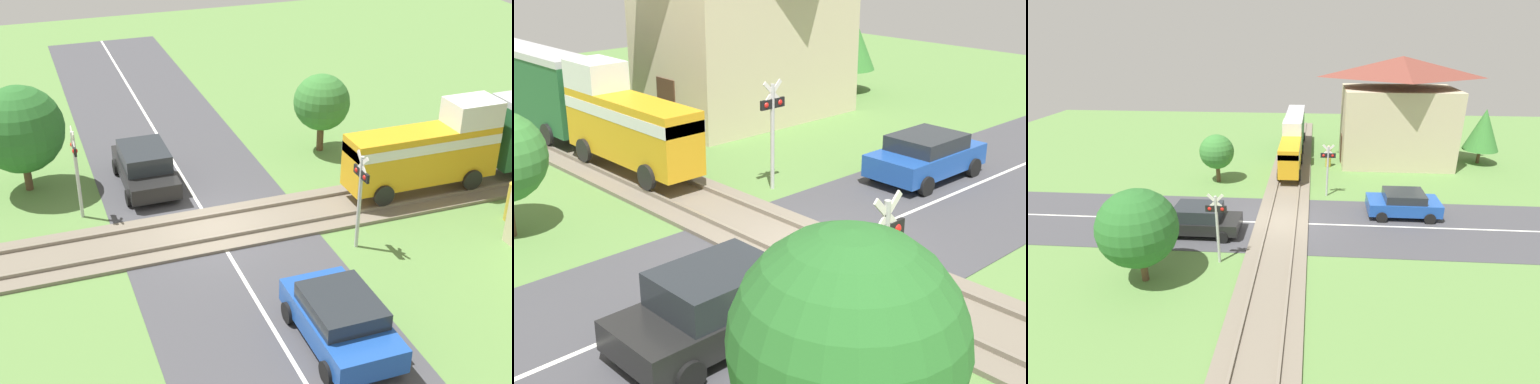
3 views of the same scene
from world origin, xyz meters
TOP-DOWN VIEW (x-y plane):
  - ground_plane at (0.00, 0.00)m, footprint 60.00×60.00m
  - road_surface at (0.00, 0.00)m, footprint 48.00×6.40m
  - track_bed at (0.00, 0.00)m, footprint 2.80×48.00m
  - train at (0.00, 11.21)m, footprint 1.58×12.30m
  - car_near_crossing at (-4.03, -1.44)m, footprint 4.11×1.97m
  - car_far_side at (6.54, 1.44)m, footprint 3.86×2.07m
  - crossing_signal_west_approach at (-2.45, -4.00)m, footprint 0.90×0.18m
  - crossing_signal_east_approach at (2.45, 4.00)m, footprint 0.90×0.18m
  - tree_roadside_hedge at (-4.79, 5.98)m, footprint 2.28×2.28m
  - tree_beyond_track at (-5.19, -5.56)m, footprint 3.14×3.14m

SIDE VIEW (x-z plane):
  - ground_plane at x=0.00m, z-range 0.00..0.00m
  - road_surface at x=0.00m, z-range 0.00..0.02m
  - track_bed at x=0.00m, z-range -0.05..0.19m
  - car_far_side at x=6.54m, z-range 0.05..1.47m
  - car_near_crossing at x=-4.03m, z-range 0.03..1.56m
  - train at x=0.00m, z-range 0.27..3.45m
  - tree_roadside_hedge at x=-4.79m, z-range 0.46..3.69m
  - crossing_signal_west_approach at x=-2.45m, z-range 0.45..3.73m
  - crossing_signal_east_approach at x=2.45m, z-range 0.45..3.73m
  - tree_beyond_track at x=-5.19m, z-range 0.41..4.37m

